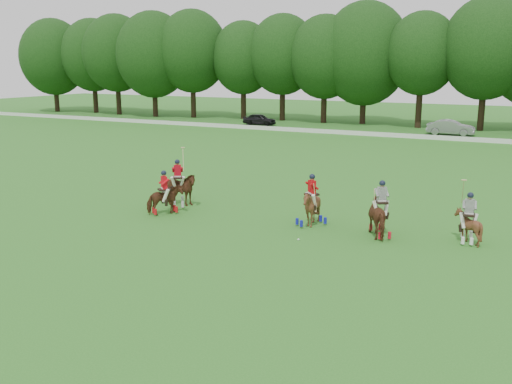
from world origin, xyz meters
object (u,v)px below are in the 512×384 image
at_px(car_left, 260,119).
at_px(car_mid, 451,127).
at_px(polo_red_a, 165,199).
at_px(polo_ball, 298,240).
at_px(polo_stripe_a, 381,216).
at_px(polo_red_b, 178,189).
at_px(polo_stripe_b, 468,225).
at_px(polo_red_c, 311,207).

height_order(car_left, car_mid, car_mid).
bearing_deg(car_left, polo_red_a, -162.21).
height_order(car_mid, polo_ball, car_mid).
bearing_deg(polo_stripe_a, polo_red_b, 177.15).
bearing_deg(polo_red_b, polo_stripe_b, 0.76).
xyz_separation_m(polo_red_c, polo_stripe_a, (3.18, -0.17, 0.02)).
bearing_deg(polo_red_a, polo_stripe_a, 6.48).
bearing_deg(polo_red_b, polo_red_a, -77.53).
distance_m(car_left, polo_stripe_a, 45.26).
bearing_deg(polo_red_c, car_left, 119.56).
relative_size(polo_stripe_a, polo_stripe_b, 0.91).
relative_size(car_mid, polo_stripe_a, 1.95).
xyz_separation_m(polo_red_a, polo_stripe_a, (10.24, 1.16, 0.12)).
height_order(car_mid, polo_stripe_a, polo_stripe_a).
distance_m(polo_stripe_a, polo_stripe_b, 3.48).
bearing_deg(polo_stripe_a, car_mid, 94.14).
relative_size(polo_red_a, polo_stripe_a, 0.90).
bearing_deg(car_left, polo_stripe_b, -145.43).
bearing_deg(polo_ball, polo_red_a, 172.44).
bearing_deg(polo_ball, polo_stripe_b, 24.64).
bearing_deg(polo_ball, polo_red_b, 161.03).
relative_size(car_left, polo_ball, 43.89).
xyz_separation_m(car_left, polo_red_b, (14.00, -37.44, 0.21)).
height_order(polo_red_b, polo_ball, polo_red_b).
bearing_deg(polo_stripe_b, polo_red_c, -175.29).
distance_m(polo_red_a, polo_stripe_b, 13.78).
bearing_deg(polo_red_b, car_left, 110.50).
bearing_deg(polo_stripe_a, polo_red_c, 176.90).
xyz_separation_m(car_left, polo_stripe_b, (28.03, -37.26, 0.06)).
relative_size(polo_red_c, polo_ball, 26.33).
distance_m(polo_red_a, polo_stripe_a, 10.31).
relative_size(polo_red_c, polo_stripe_a, 0.98).
height_order(car_mid, polo_red_b, polo_red_b).
relative_size(car_left, polo_red_c, 1.67).
bearing_deg(polo_red_a, polo_red_b, 102.47).
height_order(car_mid, polo_red_a, polo_red_a).
distance_m(car_mid, polo_ball, 40.13).
distance_m(car_left, polo_ball, 45.66).
bearing_deg(polo_ball, car_left, 118.50).
bearing_deg(polo_stripe_b, polo_ball, -155.36).
xyz_separation_m(polo_stripe_a, polo_ball, (-2.83, -2.15, -0.84)).
bearing_deg(polo_red_a, polo_ball, -7.56).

